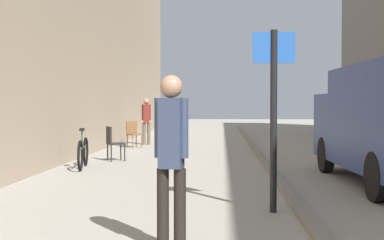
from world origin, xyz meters
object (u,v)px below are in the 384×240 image
pedestrian_main_foreground (146,118)px  street_sign_post (274,104)px  bicycle_leaning (83,153)px  cafe_chair_by_doorway (133,132)px  pedestrian_mid_block (171,149)px  cafe_chair_near_window (113,141)px

pedestrian_main_foreground → street_sign_post: size_ratio=0.68×
street_sign_post → bicycle_leaning: (-4.08, 4.75, -1.16)m
bicycle_leaning → cafe_chair_by_doorway: 6.02m
pedestrian_mid_block → cafe_chair_by_doorway: pedestrian_mid_block is taller
pedestrian_mid_block → cafe_chair_near_window: (-2.44, 8.36, -0.52)m
pedestrian_mid_block → cafe_chair_by_doorway: size_ratio=1.97×
pedestrian_mid_block → street_sign_post: bearing=66.8°
pedestrian_mid_block → cafe_chair_by_doorway: bearing=111.3°
pedestrian_main_foreground → pedestrian_mid_block: (2.36, -14.01, 0.04)m
pedestrian_mid_block → bicycle_leaning: bearing=122.3°
pedestrian_main_foreground → pedestrian_mid_block: bearing=-87.7°
pedestrian_mid_block → street_sign_post: street_sign_post is taller
pedestrian_main_foreground → cafe_chair_by_doorway: 1.40m
street_sign_post → cafe_chair_near_window: bearing=-60.6°
pedestrian_mid_block → bicycle_leaning: 7.31m
cafe_chair_by_doorway → pedestrian_mid_block: bearing=60.4°
street_sign_post → cafe_chair_near_window: street_sign_post is taller
bicycle_leaning → pedestrian_main_foreground: bearing=77.9°
pedestrian_mid_block → cafe_chair_near_window: 8.73m
street_sign_post → bicycle_leaning: bearing=-50.0°
bicycle_leaning → street_sign_post: bearing=-57.9°
pedestrian_mid_block → cafe_chair_near_window: bearing=115.8°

